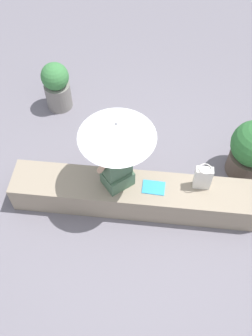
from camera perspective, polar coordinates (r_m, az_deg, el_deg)
The scene contains 7 objects.
ground_plane at distance 4.96m, azimuth 1.22°, elevation -5.53°, with size 14.00×14.00×0.00m, color slate.
stone_bench at distance 4.77m, azimuth 1.26°, elevation -4.23°, with size 3.15×0.52×0.43m, color gray.
person_seated at distance 4.30m, azimuth -1.40°, elevation 0.58°, with size 0.49×0.46×0.90m.
parasol at distance 3.92m, azimuth -1.44°, elevation 5.91°, with size 0.88×0.88×1.05m.
handbag_black at distance 4.54m, azimuth 11.89°, elevation -1.47°, with size 0.21×0.16×0.37m.
magazine at distance 4.59m, azimuth 4.32°, elevation -3.01°, with size 0.28×0.20×0.01m, color #339ED1.
planter_far at distance 5.93m, azimuth -10.74°, elevation 12.47°, with size 0.43×0.43×0.81m.
Camera 1 is at (0.16, -2.50, 4.28)m, focal length 39.16 mm.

